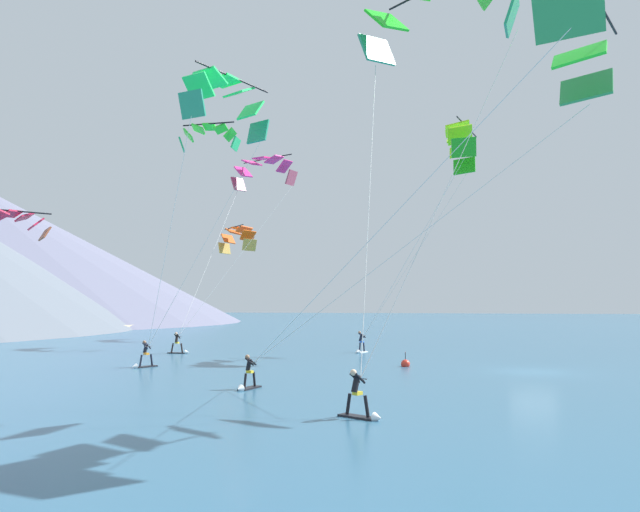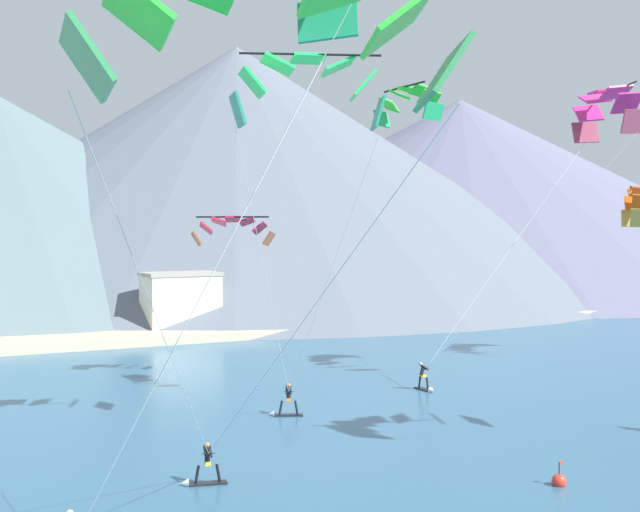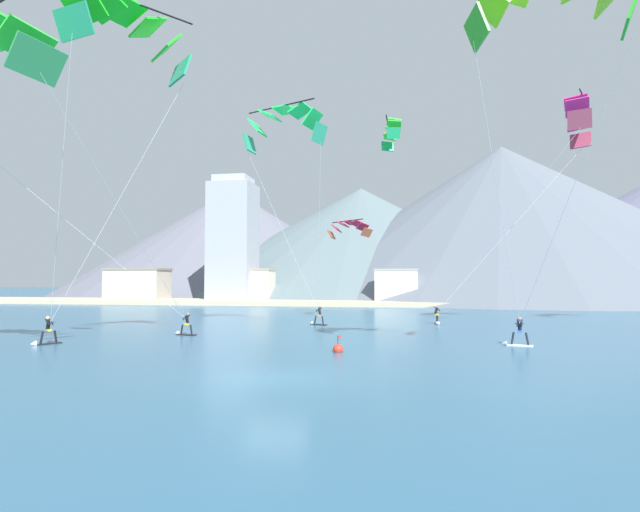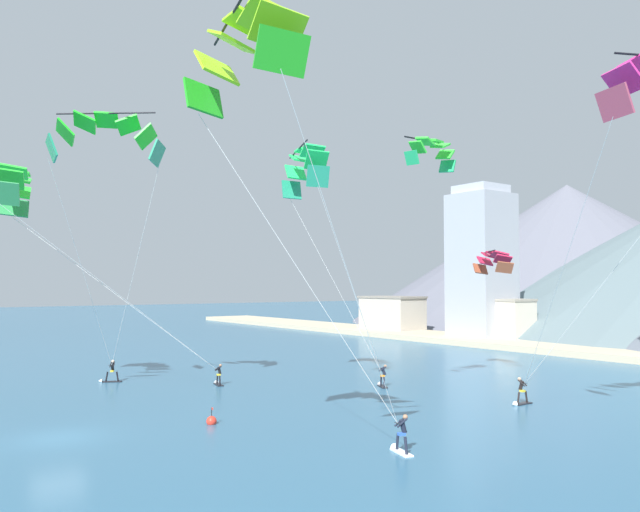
{
  "view_description": "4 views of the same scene",
  "coord_description": "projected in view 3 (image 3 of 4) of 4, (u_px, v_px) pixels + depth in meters",
  "views": [
    {
      "loc": [
        -37.7,
        4.28,
        3.94
      ],
      "look_at": [
        3.2,
        13.16,
        7.08
      ],
      "focal_mm": 35.0,
      "sensor_mm": 36.0,
      "label": 1
    },
    {
      "loc": [
        -21.62,
        -17.58,
        9.77
      ],
      "look_at": [
        -3.47,
        17.14,
        8.33
      ],
      "focal_mm": 50.0,
      "sensor_mm": 36.0,
      "label": 2
    },
    {
      "loc": [
        5.12,
        -19.43,
        3.91
      ],
      "look_at": [
        -0.89,
        15.43,
        5.57
      ],
      "focal_mm": 28.0,
      "sensor_mm": 36.0,
      "label": 3
    },
    {
      "loc": [
        32.17,
        -7.69,
        7.43
      ],
      "look_at": [
        -3.21,
        17.94,
        9.47
      ],
      "focal_mm": 35.0,
      "sensor_mm": 36.0,
      "label": 4
    }
  ],
  "objects": [
    {
      "name": "parafoil_kite_near_trail",
      "position": [
        284.0,
        124.0,
        38.2
      ],
      "size": [
        6.86,
        7.3,
        15.82
      ],
      "color": "#209069"
    },
    {
      "name": "ground_plane",
      "position": [
        276.0,
        378.0,
        19.81
      ],
      "size": [
        400.0,
        400.0,
        0.0
      ],
      "primitive_type": "plane",
      "color": "#2D5B7A"
    },
    {
      "name": "kitesurfer_near_lead",
      "position": [
        516.0,
        337.0,
        29.38
      ],
      "size": [
        1.78,
        0.84,
        1.77
      ],
      "color": "white",
      "rests_on": "ground"
    },
    {
      "name": "mountain_peak_east_shoulder",
      "position": [
        502.0,
        221.0,
        116.77
      ],
      "size": [
        111.05,
        111.05,
        35.23
      ],
      "color": "slate",
      "rests_on": "ground"
    },
    {
      "name": "highrise_tower",
      "position": [
        233.0,
        241.0,
        82.53
      ],
      "size": [
        7.0,
        7.0,
        20.93
      ],
      "color": "#999EA8",
      "rests_on": "ground"
    },
    {
      "name": "race_marker_buoy",
      "position": [
        338.0,
        349.0,
        26.82
      ],
      "size": [
        0.56,
        0.56,
        1.02
      ],
      "color": "red",
      "rests_on": "ground"
    },
    {
      "name": "kitesurfer_mid_center",
      "position": [
        45.0,
        336.0,
        29.95
      ],
      "size": [
        1.21,
        1.71,
        1.75
      ],
      "color": "black",
      "rests_on": "ground"
    },
    {
      "name": "mountain_peak_central_summit",
      "position": [
        361.0,
        242.0,
        123.1
      ],
      "size": [
        95.96,
        95.96,
        26.47
      ],
      "color": "slate",
      "rests_on": "ground"
    },
    {
      "name": "shore_building_promenade_mid",
      "position": [
        560.0,
        286.0,
        73.11
      ],
      "size": [
        6.07,
        4.8,
        5.81
      ],
      "color": "#B7AD9E",
      "rests_on": "ground"
    },
    {
      "name": "shoreline_strip",
      "position": [
        371.0,
        303.0,
        74.73
      ],
      "size": [
        180.0,
        10.0,
        0.7
      ],
      "primitive_type": "cube",
      "color": "#BCAD8E",
      "rests_on": "ground"
    },
    {
      "name": "parafoil_kite_distant_mid_solo",
      "position": [
        349.0,
        227.0,
        53.69
      ],
      "size": [
        5.11,
        3.48,
        1.92
      ],
      "color": "#9C4B2E"
    },
    {
      "name": "shore_building_quay_east",
      "position": [
        396.0,
        287.0,
        75.69
      ],
      "size": [
        6.56,
        4.2,
        5.49
      ],
      "color": "silver",
      "rests_on": "ground"
    },
    {
      "name": "shore_building_quay_west",
      "position": [
        138.0,
        285.0,
        83.32
      ],
      "size": [
        9.96,
        5.57,
        5.74
      ],
      "color": "#B7AD9E",
      "rests_on": "ground"
    },
    {
      "name": "kitesurfer_far_left",
      "position": [
        437.0,
        318.0,
        43.49
      ],
      "size": [
        0.59,
        1.74,
        1.73
      ],
      "color": "black",
      "rests_on": "ground"
    },
    {
      "name": "parafoil_kite_near_lead",
      "position": [
        549.0,
        0.0,
        22.3
      ],
      "size": [
        7.32,
        9.1,
        16.41
      ],
      "color": "green"
    },
    {
      "name": "shore_building_harbour_front",
      "position": [
        257.0,
        286.0,
        82.13
      ],
      "size": [
        5.29,
        4.72,
        5.65
      ],
      "color": "beige",
      "rests_on": "ground"
    },
    {
      "name": "parafoil_kite_mid_center",
      "position": [
        129.0,
        30.0,
        27.11
      ],
      "size": [
        9.02,
        7.44,
        17.57
      ],
      "color": "#1F9164"
    },
    {
      "name": "parafoil_kite_far_left",
      "position": [
        577.0,
        117.0,
        39.14
      ],
      "size": [
        12.49,
        7.02,
        16.58
      ],
      "color": "#9E3E55"
    },
    {
      "name": "parafoil_kite_distant_high_outer",
      "position": [
        392.0,
        131.0,
        41.13
      ],
      "size": [
        1.79,
        4.5,
        1.98
      ],
      "color": "#21B363"
    },
    {
      "name": "mountain_peak_far_spur",
      "position": [
        232.0,
        242.0,
        132.65
      ],
      "size": [
        87.63,
        87.63,
        27.89
      ],
      "color": "slate",
      "rests_on": "ground"
    },
    {
      "name": "kitesurfer_far_right",
      "position": [
        184.0,
        329.0,
        35.02
      ],
      "size": [
        1.79,
        0.78,
        1.63
      ],
      "color": "black",
      "rests_on": "ground"
    },
    {
      "name": "kitesurfer_near_trail",
      "position": [
        317.0,
        319.0,
        42.9
      ],
      "size": [
        1.74,
        1.11,
        1.7
      ],
      "color": "black",
      "rests_on": "ground"
    }
  ]
}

